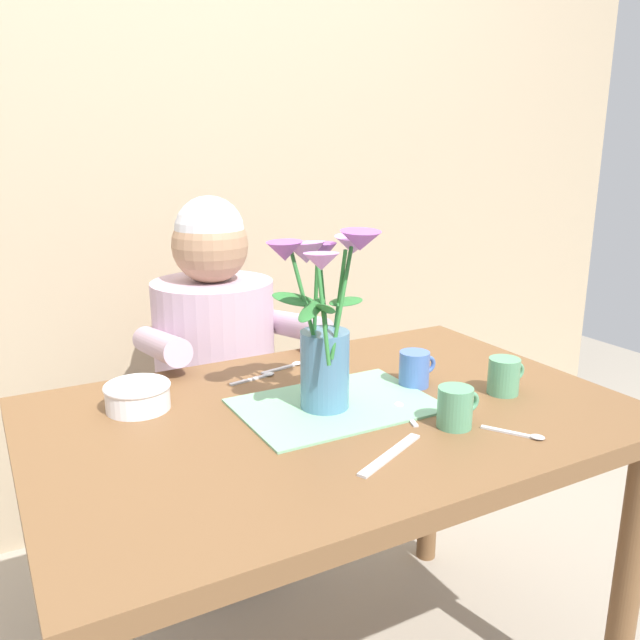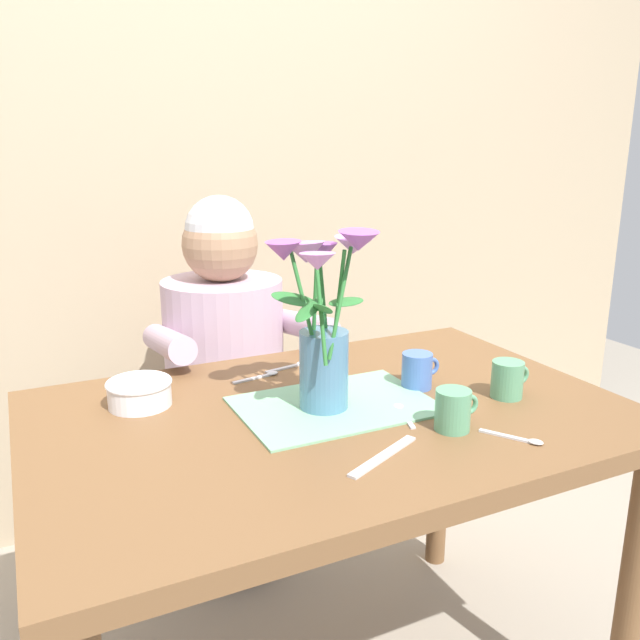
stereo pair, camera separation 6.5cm
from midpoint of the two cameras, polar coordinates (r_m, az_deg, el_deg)
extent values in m
cube|color=tan|center=(2.21, -13.76, 14.36)|extent=(4.00, 0.10, 2.50)
cube|color=brown|center=(1.35, -0.23, -8.70)|extent=(1.20, 0.80, 0.04)
cylinder|color=brown|center=(1.63, 24.36, -20.45)|extent=(0.06, 0.06, 0.70)
cylinder|color=brown|center=(1.70, -23.61, -18.96)|extent=(0.06, 0.06, 0.70)
cylinder|color=brown|center=(2.04, 8.79, -11.74)|extent=(0.06, 0.06, 0.70)
cylinder|color=#4C4C56|center=(2.09, -9.57, -15.77)|extent=(0.30, 0.30, 0.40)
cylinder|color=#BC9EB2|center=(1.90, -10.17, -4.03)|extent=(0.34, 0.34, 0.50)
sphere|color=#A37A5B|center=(1.81, -10.68, 6.48)|extent=(0.21, 0.21, 0.21)
sphere|color=silver|center=(1.81, -10.75, 7.73)|extent=(0.19, 0.19, 0.19)
cylinder|color=#BC9EB2|center=(1.68, -14.96, -2.19)|extent=(0.07, 0.33, 0.12)
cylinder|color=#BC9EB2|center=(1.80, -3.18, -0.51)|extent=(0.07, 0.33, 0.12)
cube|color=#7AB289|center=(1.36, 0.03, -7.51)|extent=(0.40, 0.28, 0.00)
cylinder|color=teal|center=(1.32, -1.00, -4.49)|extent=(0.10, 0.10, 0.17)
cylinder|color=#2D7533|center=(1.30, 0.24, 1.71)|extent=(0.01, 0.06, 0.21)
cone|color=#CC7FDB|center=(1.30, 1.50, 6.59)|extent=(0.08, 0.08, 0.04)
sphere|color=#E5D14C|center=(1.30, 1.50, 6.81)|extent=(0.02, 0.02, 0.02)
cylinder|color=#2D7533|center=(1.31, -1.10, 1.47)|extent=(0.02, 0.03, 0.20)
cone|color=#A351B7|center=(1.32, -1.20, 6.02)|extent=(0.08, 0.08, 0.04)
sphere|color=#E5D14C|center=(1.32, -1.20, 6.24)|extent=(0.02, 0.02, 0.02)
cylinder|color=#2D7533|center=(1.29, -1.85, 1.36)|extent=(0.02, 0.01, 0.20)
cone|color=#CC7FDB|center=(1.28, -2.71, 5.92)|extent=(0.10, 0.11, 0.05)
sphere|color=#E5D14C|center=(1.28, -2.71, 6.14)|extent=(0.02, 0.02, 0.02)
cylinder|color=#2D7533|center=(1.27, -2.77, 1.34)|extent=(0.03, 0.08, 0.20)
cone|color=#A351B7|center=(1.24, -4.64, 6.04)|extent=(0.09, 0.09, 0.04)
sphere|color=#E5D14C|center=(1.24, -4.64, 6.27)|extent=(0.02, 0.02, 0.02)
cylinder|color=#2D7533|center=(1.23, -1.24, 0.77)|extent=(0.02, 0.08, 0.20)
cone|color=#CC7FDB|center=(1.16, -1.51, 5.15)|extent=(0.08, 0.08, 0.03)
sphere|color=#E5D14C|center=(1.16, -1.52, 5.39)|extent=(0.02, 0.02, 0.02)
cylinder|color=#2D7533|center=(1.26, 0.46, 1.77)|extent=(0.08, 0.06, 0.22)
cone|color=#A351B7|center=(1.23, 2.04, 6.97)|extent=(0.09, 0.09, 0.04)
sphere|color=#E5D14C|center=(1.23, 2.04, 7.21)|extent=(0.02, 0.02, 0.02)
ellipsoid|color=#2D7533|center=(1.32, 0.90, 1.64)|extent=(0.10, 0.06, 0.02)
ellipsoid|color=#2D7533|center=(1.27, -3.73, 1.82)|extent=(0.10, 0.07, 0.04)
ellipsoid|color=#2D7533|center=(1.23, -2.26, 0.90)|extent=(0.09, 0.08, 0.04)
ellipsoid|color=#2D7533|center=(1.22, -1.06, 0.97)|extent=(0.07, 0.10, 0.05)
cylinder|color=white|center=(1.40, -17.06, -6.57)|extent=(0.13, 0.13, 0.05)
torus|color=white|center=(1.39, -17.14, -5.61)|extent=(0.14, 0.14, 0.01)
cube|color=silver|center=(1.16, 4.57, -11.75)|extent=(0.18, 0.10, 0.00)
cylinder|color=#569970|center=(1.46, 14.65, -4.81)|extent=(0.07, 0.07, 0.08)
torus|color=#569970|center=(1.48, 15.73, -4.40)|extent=(0.04, 0.01, 0.04)
cylinder|color=#569970|center=(1.27, 10.35, -7.59)|extent=(0.07, 0.07, 0.08)
torus|color=#569970|center=(1.29, 11.69, -7.08)|extent=(0.04, 0.01, 0.04)
cylinder|color=#476BB7|center=(1.47, 7.04, -4.31)|extent=(0.07, 0.07, 0.08)
torus|color=#476BB7|center=(1.49, 8.24, -3.92)|extent=(0.04, 0.01, 0.04)
cube|color=silver|center=(1.28, 14.76, -9.52)|extent=(0.06, 0.09, 0.00)
ellipsoid|color=silver|center=(1.27, 17.20, -9.84)|extent=(0.03, 0.03, 0.01)
cube|color=silver|center=(1.32, 6.30, -8.43)|extent=(0.04, 0.10, 0.00)
ellipsoid|color=silver|center=(1.36, 5.59, -7.45)|extent=(0.03, 0.03, 0.01)
cube|color=silver|center=(1.51, -7.52, -5.27)|extent=(0.10, 0.03, 0.00)
ellipsoid|color=silver|center=(1.54, -5.77, -4.77)|extent=(0.03, 0.02, 0.01)
cube|color=silver|center=(1.58, -4.83, -4.32)|extent=(0.10, 0.03, 0.00)
ellipsoid|color=silver|center=(1.60, -3.22, -3.84)|extent=(0.03, 0.02, 0.01)
camera|label=1|loc=(0.03, -91.41, -0.39)|focal=36.32mm
camera|label=2|loc=(0.03, 88.59, 0.39)|focal=36.32mm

